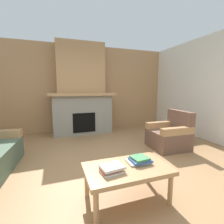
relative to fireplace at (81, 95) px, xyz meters
The scene contains 7 objects.
ground 2.87m from the fireplace, 90.00° to the right, with size 9.00×9.00×0.00m, color #9E754C.
wall_back_wood_panel 0.42m from the fireplace, 90.00° to the left, with size 6.00×0.12×2.70m, color tan.
fireplace is the anchor object (origin of this frame).
armchair 2.76m from the fireplace, 50.54° to the right, with size 0.79×0.79×0.85m.
coffee_table 3.41m from the fireplace, 90.01° to the right, with size 1.00×0.60×0.43m.
book_stack_near_edge 3.45m from the fireplace, 93.62° to the right, with size 0.28×0.24×0.07m.
book_stack_center 3.34m from the fireplace, 86.71° to the right, with size 0.28×0.24×0.08m.
Camera 1 is at (-0.77, -2.32, 1.34)m, focal length 25.89 mm.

